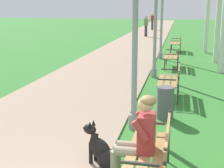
# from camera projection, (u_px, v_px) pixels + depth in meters

# --- Properties ---
(paved_path) EXTENTS (3.48, 60.00, 0.04)m
(paved_path) POSITION_uv_depth(u_px,v_px,m) (146.00, 36.00, 26.71)
(paved_path) COLOR gray
(paved_path) RESTS_ON ground
(park_bench_near) EXTENTS (0.55, 1.50, 0.85)m
(park_bench_near) POSITION_uv_depth(u_px,v_px,m) (153.00, 149.00, 4.43)
(park_bench_near) COLOR olive
(park_bench_near) RESTS_ON ground
(park_bench_mid) EXTENTS (0.55, 1.50, 0.85)m
(park_bench_mid) POSITION_uv_depth(u_px,v_px,m) (172.00, 79.00, 8.72)
(park_bench_mid) COLOR olive
(park_bench_mid) RESTS_ON ground
(park_bench_far) EXTENTS (0.55, 1.50, 0.85)m
(park_bench_far) POSITION_uv_depth(u_px,v_px,m) (173.00, 55.00, 12.95)
(park_bench_far) COLOR olive
(park_bench_far) RESTS_ON ground
(park_bench_furthest) EXTENTS (0.55, 1.50, 0.85)m
(park_bench_furthest) POSITION_uv_depth(u_px,v_px,m) (177.00, 42.00, 17.56)
(park_bench_furthest) COLOR olive
(park_bench_furthest) RESTS_ON ground
(person_seated_on_near_bench) EXTENTS (0.74, 0.49, 1.25)m
(person_seated_on_near_bench) POSITION_uv_depth(u_px,v_px,m) (138.00, 136.00, 4.45)
(person_seated_on_near_bench) COLOR gray
(person_seated_on_near_bench) RESTS_ON ground
(dog_black) EXTENTS (0.79, 0.46, 0.71)m
(dog_black) POSITION_uv_depth(u_px,v_px,m) (102.00, 151.00, 4.95)
(dog_black) COLOR black
(dog_black) RESTS_ON ground
(lamp_post_near) EXTENTS (0.24, 0.24, 4.60)m
(lamp_post_near) POSITION_uv_depth(u_px,v_px,m) (135.00, 7.00, 6.03)
(lamp_post_near) COLOR gray
(lamp_post_near) RESTS_ON ground
(lamp_post_mid) EXTENTS (0.24, 0.24, 4.20)m
(lamp_post_mid) POSITION_uv_depth(u_px,v_px,m) (156.00, 13.00, 10.83)
(lamp_post_mid) COLOR gray
(lamp_post_mid) RESTS_ON ground
(lamp_post_far) EXTENTS (0.24, 0.24, 4.23)m
(lamp_post_far) POSITION_uv_depth(u_px,v_px,m) (162.00, 10.00, 14.77)
(lamp_post_far) COLOR gray
(lamp_post_far) RESTS_ON ground
(litter_bin) EXTENTS (0.36, 0.36, 0.70)m
(litter_bin) POSITION_uv_depth(u_px,v_px,m) (165.00, 103.00, 7.10)
(litter_bin) COLOR #515156
(litter_bin) RESTS_ON ground
(pedestrian_distant) EXTENTS (0.32, 0.22, 1.65)m
(pedestrian_distant) POSITION_uv_depth(u_px,v_px,m) (146.00, 26.00, 25.75)
(pedestrian_distant) COLOR #383842
(pedestrian_distant) RESTS_ON ground
(pedestrian_further_distant) EXTENTS (0.32, 0.22, 1.65)m
(pedestrian_further_distant) POSITION_uv_depth(u_px,v_px,m) (152.00, 22.00, 33.06)
(pedestrian_further_distant) COLOR #383842
(pedestrian_further_distant) RESTS_ON ground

